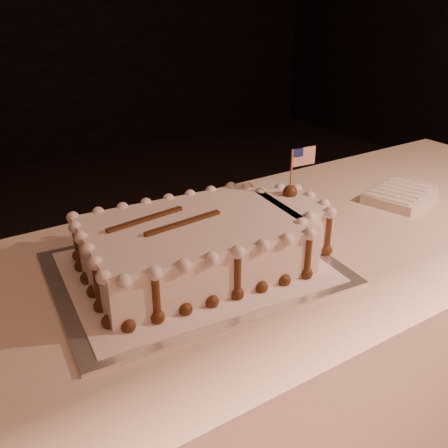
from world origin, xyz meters
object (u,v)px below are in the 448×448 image
sheet_cake (207,242)px  side_plate (273,191)px  banquet_table (244,374)px  napkin_stack (400,195)px  cake_board (194,268)px

sheet_cake → side_plate: (0.40, 0.27, -0.06)m
banquet_table → napkin_stack: bearing=2.4°
cake_board → sheet_cake: sheet_cake is taller
cake_board → napkin_stack: (0.72, 0.02, 0.01)m
banquet_table → cake_board: (-0.14, 0.00, 0.38)m
sheet_cake → side_plate: sheet_cake is taller
banquet_table → side_plate: 0.55m
banquet_table → sheet_cake: 0.45m
banquet_table → sheet_cake: bearing=179.8°
cake_board → napkin_stack: 0.72m
side_plate → napkin_stack: bearing=-40.8°
banquet_table → sheet_cake: (-0.11, 0.00, 0.44)m
cake_board → side_plate: 0.51m
side_plate → cake_board: bearing=-148.1°
sheet_cake → cake_board: bearing=174.7°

